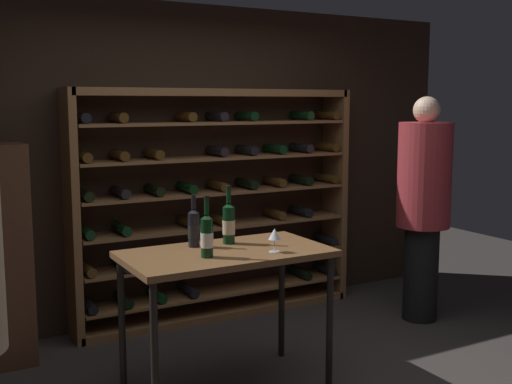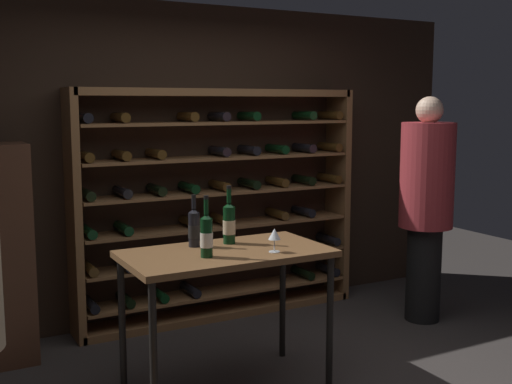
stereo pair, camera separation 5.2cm
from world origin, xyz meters
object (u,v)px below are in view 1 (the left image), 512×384
at_px(person_guest_khaki, 424,199).
at_px(wine_bottle_red_label, 229,223).
at_px(wine_bottle_amber_reserve, 194,228).
at_px(wine_bottle_gold_foil, 207,235).
at_px(wine_glass_stemmed_right, 275,235).
at_px(tasting_table, 226,265).
at_px(wine_rack, 216,204).

bearing_deg(person_guest_khaki, wine_bottle_red_label, 170.72).
bearing_deg(wine_bottle_amber_reserve, wine_bottle_gold_foil, -98.60).
xyz_separation_m(wine_bottle_gold_foil, wine_glass_stemmed_right, (0.42, -0.08, -0.03)).
relative_size(tasting_table, wine_bottle_amber_reserve, 3.80).
bearing_deg(wine_bottle_amber_reserve, wine_bottle_red_label, -5.88).
height_order(wine_bottle_gold_foil, wine_glass_stemmed_right, wine_bottle_gold_foil).
height_order(tasting_table, wine_bottle_gold_foil, wine_bottle_gold_foil).
xyz_separation_m(tasting_table, wine_bottle_red_label, (0.11, 0.17, 0.23)).
bearing_deg(wine_glass_stemmed_right, person_guest_khaki, 18.11).
height_order(wine_bottle_red_label, wine_glass_stemmed_right, wine_bottle_red_label).
xyz_separation_m(wine_rack, wine_bottle_red_label, (-0.46, -1.14, 0.07)).
distance_m(wine_rack, wine_bottle_red_label, 1.23).
height_order(wine_bottle_amber_reserve, wine_glass_stemmed_right, wine_bottle_amber_reserve).
xyz_separation_m(tasting_table, person_guest_khaki, (2.02, 0.40, 0.22)).
bearing_deg(wine_glass_stemmed_right, wine_bottle_amber_reserve, 134.65).
xyz_separation_m(wine_rack, wine_bottle_gold_foil, (-0.74, -1.41, 0.07)).
bearing_deg(person_guest_khaki, tasting_table, 175.19).
bearing_deg(tasting_table, wine_bottle_amber_reserve, 122.95).
bearing_deg(wine_rack, wine_bottle_amber_reserve, -121.77).
xyz_separation_m(person_guest_khaki, wine_bottle_gold_foil, (-2.19, -0.50, 0.01)).
bearing_deg(tasting_table, wine_bottle_gold_foil, -151.14).
distance_m(person_guest_khaki, wine_bottle_red_label, 1.93).
bearing_deg(wine_bottle_red_label, wine_rack, 68.21).
relative_size(wine_rack, wine_bottle_gold_foil, 6.72).
height_order(tasting_table, wine_bottle_amber_reserve, wine_bottle_amber_reserve).
bearing_deg(wine_bottle_gold_foil, tasting_table, 28.86).
bearing_deg(wine_bottle_amber_reserve, wine_rack, 58.23).
distance_m(tasting_table, wine_bottle_amber_reserve, 0.32).
bearing_deg(wine_bottle_red_label, tasting_table, -121.57).
height_order(wine_bottle_gold_foil, wine_bottle_red_label, wine_bottle_red_label).
relative_size(tasting_table, wine_bottle_gold_foil, 3.44).
bearing_deg(tasting_table, wine_rack, 66.82).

